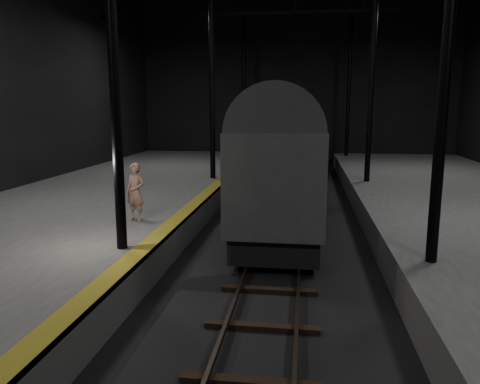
# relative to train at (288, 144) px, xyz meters

# --- Properties ---
(ground) EXTENTS (44.00, 44.00, 0.00)m
(ground) POSITION_rel_train_xyz_m (0.00, -6.54, -2.86)
(ground) COLOR black
(ground) RESTS_ON ground
(platform_left) EXTENTS (9.00, 43.80, 1.00)m
(platform_left) POSITION_rel_train_xyz_m (-7.50, -6.54, -2.36)
(platform_left) COLOR #4D4C4A
(platform_left) RESTS_ON ground
(tactile_strip) EXTENTS (0.50, 43.80, 0.01)m
(tactile_strip) POSITION_rel_train_xyz_m (-3.25, -6.54, -1.85)
(tactile_strip) COLOR olive
(tactile_strip) RESTS_ON platform_left
(track) EXTENTS (2.40, 43.00, 0.24)m
(track) POSITION_rel_train_xyz_m (0.00, -6.54, -2.79)
(track) COLOR #3F3328
(track) RESTS_ON ground
(train) EXTENTS (2.87, 19.18, 5.13)m
(train) POSITION_rel_train_xyz_m (0.00, 0.00, 0.00)
(train) COLOR #989A9F
(train) RESTS_ON ground
(woman) EXTENTS (0.78, 0.64, 1.85)m
(woman) POSITION_rel_train_xyz_m (-4.48, -7.66, -0.94)
(woman) COLOR #A17862
(woman) RESTS_ON platform_left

